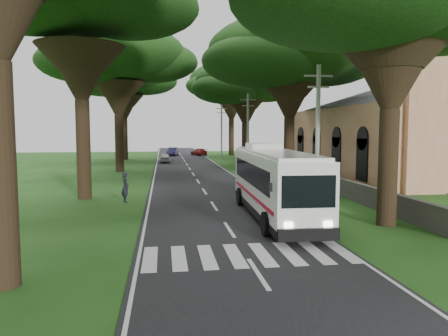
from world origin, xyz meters
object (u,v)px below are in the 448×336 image
Objects in this scene: pole_far at (222,131)px; coach_bus at (274,182)px; distant_car_b at (173,152)px; pedestrian at (125,187)px; church at (386,125)px; pole_mid at (248,132)px; distant_car_a at (164,158)px; pole_near at (318,135)px; distant_car_c at (199,152)px.

coach_bus is at bearing -93.86° from pole_far.
distant_car_b is 2.21× the size of pedestrian.
pole_mid is (-12.36, 4.45, -0.73)m from church.
coach_bus is at bearing 96.51° from distant_car_a.
pole_mid is 4.30× the size of pedestrian.
pole_near is 2.17× the size of distant_car_a.
pole_near is at bearing 73.86° from distant_car_c.
pole_mid is 21.77m from coach_bus.
coach_bus is (-2.80, -21.47, -2.34)m from pole_mid.
distant_car_b is (-6.87, 49.94, -3.47)m from pole_near.
pedestrian is (-7.96, 5.71, -0.91)m from coach_bus.
pole_near reaches higher than pedestrian.
church is at bearing -19.81° from pole_mid.
distant_car_c is at bearing -29.18° from pedestrian.
pole_mid is at bearing 90.00° from pole_near.
pole_mid is 1.96× the size of distant_car_c.
distant_car_a is at bearing 136.22° from church.
coach_bus is 51.58m from distant_car_b.
pole_far is (0.00, 40.00, 0.00)m from pole_near.
pole_mid reaches higher than coach_bus.
coach_bus reaches higher than distant_car_a.
pole_far is at bearing 90.00° from pole_mid.
church reaches higher than coach_bus.
pole_near is at bearing 29.22° from coach_bus.
distant_car_c is at bearing 104.03° from pole_far.
pedestrian is at bearing 83.48° from distant_car_a.
pole_far is at bearing -35.70° from pedestrian.
distant_car_a is (-8.28, 15.33, -3.52)m from pole_mid.
pole_near is at bearing -71.69° from distant_car_b.
distant_car_c is at bearing 94.76° from pole_mid.
pole_far is (0.00, 20.00, 0.00)m from pole_mid.
church reaches higher than pole_mid.
distant_car_a is 0.90× the size of distant_car_c.
pole_near is 3.93m from coach_bus.
church is 3.00× the size of pole_near.
pole_near reaches higher than distant_car_b.
distant_car_b is 4.37m from distant_car_c.
pole_far is 10.91m from distant_car_c.
coach_bus is at bearing -144.60° from pedestrian.
distant_car_c is at bearing 113.33° from church.
pole_far is at bearing -152.54° from distant_car_a.
pedestrian reaches higher than distant_car_c.
distant_car_a is (-8.28, 35.33, -3.52)m from pole_near.
pole_far is 41.63m from coach_bus.
pole_near is 1.00× the size of pole_mid.
distant_car_b reaches higher than distant_car_c.
pole_far is at bearing 90.00° from pole_near.
pole_far is (-12.36, 24.45, -0.73)m from church.
pole_far is 10.14m from distant_car_a.
distant_car_c is at bearing 92.86° from pole_near.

